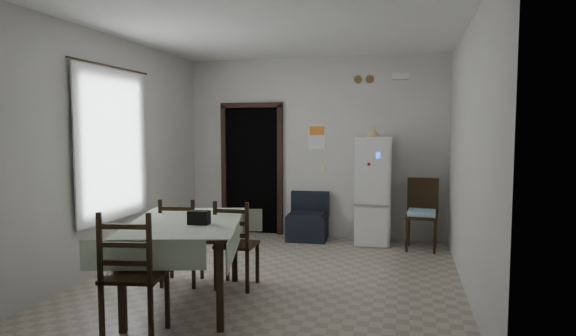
% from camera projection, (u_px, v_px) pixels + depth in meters
% --- Properties ---
extents(ground, '(4.50, 4.50, 0.00)m').
position_uv_depth(ground, '(278.00, 276.00, 5.73)').
color(ground, '#A39885').
rests_on(ground, ground).
extents(ceiling, '(4.20, 4.50, 0.02)m').
position_uv_depth(ceiling, '(277.00, 28.00, 5.50)').
color(ceiling, white).
rests_on(ceiling, ground).
extents(wall_back, '(4.20, 0.02, 2.90)m').
position_uv_depth(wall_back, '(314.00, 147.00, 7.79)').
color(wall_back, silver).
rests_on(wall_back, ground).
extents(wall_front, '(4.20, 0.02, 2.90)m').
position_uv_depth(wall_front, '(196.00, 170.00, 3.44)').
color(wall_front, silver).
rests_on(wall_front, ground).
extents(wall_left, '(0.02, 4.50, 2.90)m').
position_uv_depth(wall_left, '(119.00, 152.00, 6.12)').
color(wall_left, silver).
rests_on(wall_left, ground).
extents(wall_right, '(0.02, 4.50, 2.90)m').
position_uv_depth(wall_right, '(468.00, 157.00, 5.11)').
color(wall_right, silver).
rests_on(wall_right, ground).
extents(doorway, '(1.06, 0.52, 2.22)m').
position_uv_depth(doorway, '(256.00, 169.00, 8.27)').
color(doorway, black).
rests_on(doorway, ground).
extents(window_recess, '(0.10, 1.20, 1.60)m').
position_uv_depth(window_recess, '(105.00, 145.00, 5.93)').
color(window_recess, silver).
rests_on(window_recess, ground).
extents(curtain, '(0.02, 1.45, 1.85)m').
position_uv_depth(curtain, '(113.00, 145.00, 5.90)').
color(curtain, silver).
rests_on(curtain, ground).
extents(curtain_rod, '(0.02, 1.60, 0.02)m').
position_uv_depth(curtain_rod, '(112.00, 67.00, 5.82)').
color(curtain_rod, black).
rests_on(curtain_rod, ground).
extents(calendar, '(0.28, 0.02, 0.40)m').
position_uv_depth(calendar, '(317.00, 137.00, 7.75)').
color(calendar, white).
rests_on(calendar, ground).
extents(calendar_image, '(0.24, 0.01, 0.14)m').
position_uv_depth(calendar_image, '(317.00, 131.00, 7.74)').
color(calendar_image, orange).
rests_on(calendar_image, ground).
extents(light_switch, '(0.08, 0.02, 0.12)m').
position_uv_depth(light_switch, '(323.00, 169.00, 7.77)').
color(light_switch, beige).
rests_on(light_switch, ground).
extents(vent_left, '(0.12, 0.03, 0.12)m').
position_uv_depth(vent_left, '(358.00, 79.00, 7.52)').
color(vent_left, brown).
rests_on(vent_left, ground).
extents(vent_right, '(0.12, 0.03, 0.12)m').
position_uv_depth(vent_right, '(370.00, 79.00, 7.48)').
color(vent_right, brown).
rests_on(vent_right, ground).
extents(emergency_light, '(0.25, 0.07, 0.09)m').
position_uv_depth(emergency_light, '(401.00, 76.00, 7.34)').
color(emergency_light, white).
rests_on(emergency_light, ground).
extents(fridge, '(0.55, 0.55, 1.63)m').
position_uv_depth(fridge, '(373.00, 190.00, 7.30)').
color(fridge, white).
rests_on(fridge, ground).
extents(tan_cone, '(0.21, 0.21, 0.16)m').
position_uv_depth(tan_cone, '(373.00, 131.00, 7.20)').
color(tan_cone, tan).
rests_on(tan_cone, fridge).
extents(navy_seat, '(0.64, 0.62, 0.74)m').
position_uv_depth(navy_seat, '(307.00, 216.00, 7.58)').
color(navy_seat, black).
rests_on(navy_seat, ground).
extents(corner_chair, '(0.48, 0.48, 1.03)m').
position_uv_depth(corner_chair, '(422.00, 215.00, 6.93)').
color(corner_chair, black).
rests_on(corner_chair, ground).
extents(dining_table, '(1.43, 1.81, 0.83)m').
position_uv_depth(dining_table, '(187.00, 262.00, 4.80)').
color(dining_table, '#A5B59B').
rests_on(dining_table, ground).
extents(black_bag, '(0.21, 0.13, 0.13)m').
position_uv_depth(black_bag, '(199.00, 217.00, 4.60)').
color(black_bag, black).
rests_on(black_bag, dining_table).
extents(dining_chair_far_left, '(0.49, 0.49, 0.98)m').
position_uv_depth(dining_chair_far_left, '(182.00, 241.00, 5.41)').
color(dining_chair_far_left, black).
rests_on(dining_chair_far_left, ground).
extents(dining_chair_far_right, '(0.42, 0.42, 0.98)m').
position_uv_depth(dining_chair_far_right, '(237.00, 243.00, 5.29)').
color(dining_chair_far_right, black).
rests_on(dining_chair_far_right, ground).
extents(dining_chair_near_head, '(0.54, 0.54, 1.09)m').
position_uv_depth(dining_chair_near_head, '(135.00, 274.00, 3.99)').
color(dining_chair_near_head, black).
rests_on(dining_chair_near_head, ground).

